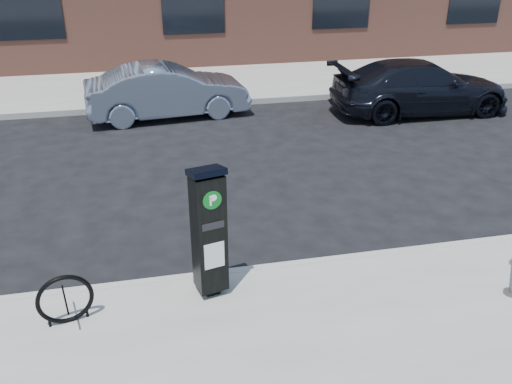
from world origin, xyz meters
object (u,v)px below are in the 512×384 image
object	(u,v)px
parking_kiosk	(209,231)
car_silver	(167,91)
bike_rack	(65,300)
car_dark	(420,87)

from	to	relation	value
parking_kiosk	car_silver	size ratio (longest dim) A/B	0.44
bike_rack	car_dark	size ratio (longest dim) A/B	0.14
parking_kiosk	bike_rack	world-z (taller)	parking_kiosk
parking_kiosk	car_silver	xyz separation A→B (m)	(-0.03, 7.83, -0.39)
car_silver	car_dark	size ratio (longest dim) A/B	0.87
parking_kiosk	bike_rack	size ratio (longest dim) A/B	2.69
parking_kiosk	car_dark	size ratio (longest dim) A/B	0.38
parking_kiosk	car_dark	world-z (taller)	parking_kiosk
car_silver	car_dark	bearing A→B (deg)	-104.91
parking_kiosk	car_silver	world-z (taller)	parking_kiosk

